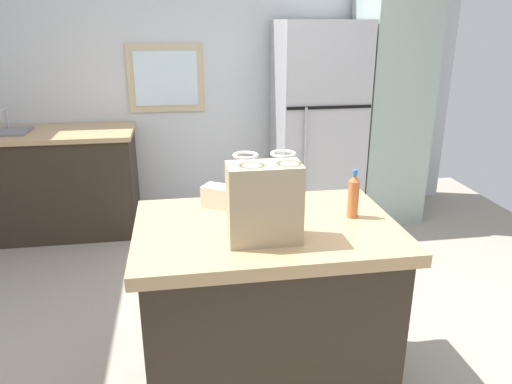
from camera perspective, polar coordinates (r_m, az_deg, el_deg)
ground at (r=2.88m, az=-1.20°, el=-18.87°), size 5.77×5.77×0.00m
back_wall at (r=4.66m, az=-5.64°, el=13.98°), size 4.81×0.13×2.70m
kitchen_island at (r=2.42m, az=1.17°, el=-13.70°), size 1.18×0.80×0.92m
refrigerator at (r=4.47m, az=7.08°, el=7.81°), size 0.73×0.74×1.79m
tall_cabinet at (r=4.66m, az=15.26°, el=10.55°), size 0.57×0.66×2.23m
sink_counter at (r=4.60m, az=-23.77°, el=1.03°), size 1.61×0.66×1.09m
shopping_bag at (r=1.99m, az=0.96°, el=-1.24°), size 0.30×0.16×0.38m
small_box at (r=2.41m, az=-4.53°, el=-0.47°), size 0.17×0.16×0.10m
bottle at (r=2.30m, az=11.30°, el=-0.48°), size 0.05×0.05×0.23m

